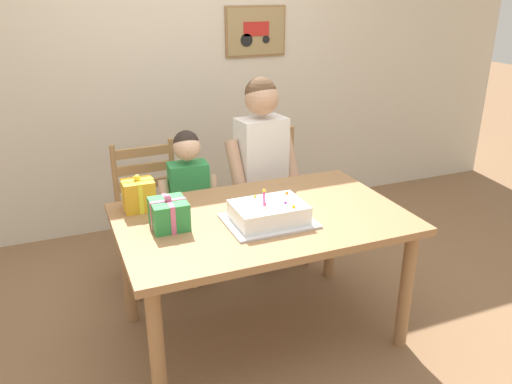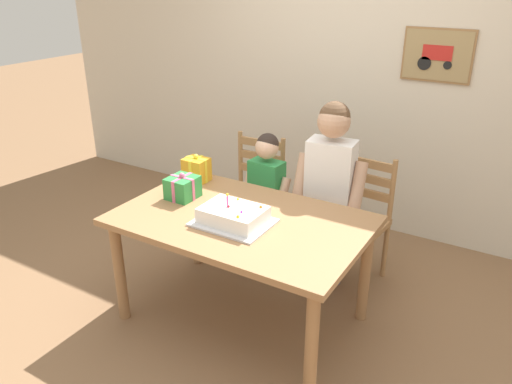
{
  "view_description": "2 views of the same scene",
  "coord_description": "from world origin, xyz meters",
  "px_view_note": "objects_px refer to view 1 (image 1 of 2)",
  "views": [
    {
      "loc": [
        -0.96,
        -2.27,
        1.86
      ],
      "look_at": [
        -0.0,
        0.07,
        0.84
      ],
      "focal_mm": 36.14,
      "sensor_mm": 36.0,
      "label": 1
    },
    {
      "loc": [
        1.46,
        -2.26,
        2.09
      ],
      "look_at": [
        0.08,
        0.04,
        0.9
      ],
      "focal_mm": 35.17,
      "sensor_mm": 36.0,
      "label": 2
    }
  ],
  "objects_px": {
    "child_younger": "(189,194)",
    "gift_box_red_large": "(139,195)",
    "chair_right": "(272,195)",
    "child_older": "(261,158)",
    "chair_left": "(152,214)",
    "dining_table": "(262,231)",
    "birthday_cake": "(268,214)",
    "gift_box_beside_cake": "(169,214)"
  },
  "relations": [
    {
      "from": "child_younger",
      "to": "gift_box_red_large",
      "type": "bearing_deg",
      "value": -136.37
    },
    {
      "from": "chair_right",
      "to": "child_older",
      "type": "xyz_separation_m",
      "value": [
        -0.15,
        -0.15,
        0.34
      ]
    },
    {
      "from": "chair_left",
      "to": "child_older",
      "type": "relative_size",
      "value": 0.69
    },
    {
      "from": "dining_table",
      "to": "birthday_cake",
      "type": "height_order",
      "value": "birthday_cake"
    },
    {
      "from": "gift_box_beside_cake",
      "to": "child_older",
      "type": "relative_size",
      "value": 0.14
    },
    {
      "from": "gift_box_beside_cake",
      "to": "chair_left",
      "type": "xyz_separation_m",
      "value": [
        0.05,
        0.78,
        -0.34
      ]
    },
    {
      "from": "dining_table",
      "to": "birthday_cake",
      "type": "xyz_separation_m",
      "value": [
        -0.0,
        -0.09,
        0.14
      ]
    },
    {
      "from": "gift_box_red_large",
      "to": "chair_right",
      "type": "distance_m",
      "value": 1.18
    },
    {
      "from": "chair_left",
      "to": "child_older",
      "type": "bearing_deg",
      "value": -12.02
    },
    {
      "from": "dining_table",
      "to": "gift_box_beside_cake",
      "type": "bearing_deg",
      "value": 174.32
    },
    {
      "from": "gift_box_red_large",
      "to": "chair_left",
      "type": "bearing_deg",
      "value": 73.1
    },
    {
      "from": "gift_box_beside_cake",
      "to": "child_older",
      "type": "distance_m",
      "value": 0.98
    },
    {
      "from": "child_older",
      "to": "chair_right",
      "type": "bearing_deg",
      "value": 45.21
    },
    {
      "from": "chair_right",
      "to": "chair_left",
      "type": "bearing_deg",
      "value": 179.99
    },
    {
      "from": "chair_left",
      "to": "chair_right",
      "type": "xyz_separation_m",
      "value": [
        0.86,
        -0.0,
        0.0
      ]
    },
    {
      "from": "gift_box_red_large",
      "to": "chair_right",
      "type": "xyz_separation_m",
      "value": [
        1.01,
        0.5,
        -0.35
      ]
    },
    {
      "from": "birthday_cake",
      "to": "chair_left",
      "type": "relative_size",
      "value": 0.48
    },
    {
      "from": "child_younger",
      "to": "chair_left",
      "type": "bearing_deg",
      "value": 144.95
    },
    {
      "from": "gift_box_beside_cake",
      "to": "chair_left",
      "type": "height_order",
      "value": "chair_left"
    },
    {
      "from": "dining_table",
      "to": "birthday_cake",
      "type": "distance_m",
      "value": 0.16
    },
    {
      "from": "birthday_cake",
      "to": "gift_box_beside_cake",
      "type": "relative_size",
      "value": 2.29
    },
    {
      "from": "birthday_cake",
      "to": "gift_box_red_large",
      "type": "distance_m",
      "value": 0.71
    },
    {
      "from": "gift_box_red_large",
      "to": "gift_box_beside_cake",
      "type": "relative_size",
      "value": 1.04
    },
    {
      "from": "gift_box_red_large",
      "to": "child_older",
      "type": "bearing_deg",
      "value": 22.03
    },
    {
      "from": "dining_table",
      "to": "gift_box_beside_cake",
      "type": "distance_m",
      "value": 0.51
    },
    {
      "from": "dining_table",
      "to": "child_older",
      "type": "xyz_separation_m",
      "value": [
        0.28,
        0.67,
        0.17
      ]
    },
    {
      "from": "dining_table",
      "to": "birthday_cake",
      "type": "relative_size",
      "value": 3.4
    },
    {
      "from": "gift_box_beside_cake",
      "to": "child_older",
      "type": "bearing_deg",
      "value": 39.41
    },
    {
      "from": "dining_table",
      "to": "chair_left",
      "type": "xyz_separation_m",
      "value": [
        -0.43,
        0.82,
        -0.18
      ]
    },
    {
      "from": "dining_table",
      "to": "chair_left",
      "type": "bearing_deg",
      "value": 117.43
    },
    {
      "from": "gift_box_beside_cake",
      "to": "chair_right",
      "type": "bearing_deg",
      "value": 40.43
    },
    {
      "from": "dining_table",
      "to": "gift_box_red_large",
      "type": "xyz_separation_m",
      "value": [
        -0.58,
        0.33,
        0.17
      ]
    },
    {
      "from": "chair_left",
      "to": "child_older",
      "type": "xyz_separation_m",
      "value": [
        0.71,
        -0.15,
        0.34
      ]
    },
    {
      "from": "chair_left",
      "to": "gift_box_beside_cake",
      "type": "bearing_deg",
      "value": -93.93
    },
    {
      "from": "dining_table",
      "to": "birthday_cake",
      "type": "bearing_deg",
      "value": -92.83
    },
    {
      "from": "dining_table",
      "to": "chair_right",
      "type": "bearing_deg",
      "value": 62.45
    },
    {
      "from": "chair_left",
      "to": "chair_right",
      "type": "height_order",
      "value": "same"
    },
    {
      "from": "birthday_cake",
      "to": "gift_box_beside_cake",
      "type": "bearing_deg",
      "value": 164.13
    },
    {
      "from": "gift_box_red_large",
      "to": "child_younger",
      "type": "height_order",
      "value": "child_younger"
    },
    {
      "from": "chair_right",
      "to": "child_older",
      "type": "relative_size",
      "value": 0.69
    },
    {
      "from": "gift_box_beside_cake",
      "to": "child_older",
      "type": "xyz_separation_m",
      "value": [
        0.76,
        0.63,
        0.01
      ]
    },
    {
      "from": "birthday_cake",
      "to": "child_older",
      "type": "relative_size",
      "value": 0.33
    }
  ]
}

